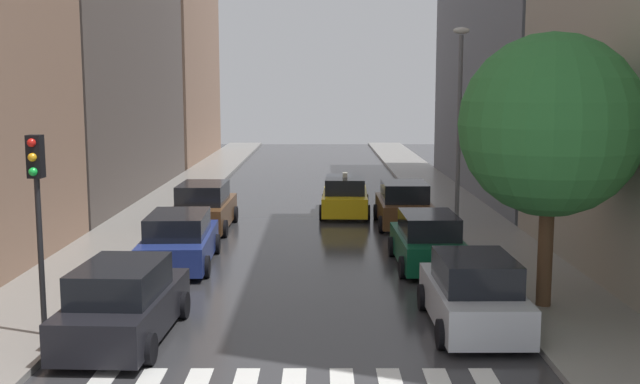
# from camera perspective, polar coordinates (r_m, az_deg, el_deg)

# --- Properties ---
(ground_plane) EXTENTS (28.00, 72.00, 0.04)m
(ground_plane) POSITION_cam_1_polar(r_m,az_deg,el_deg) (35.15, -0.60, -0.92)
(ground_plane) COLOR #313134
(sidewalk_left) EXTENTS (3.00, 72.00, 0.15)m
(sidewalk_left) POSITION_cam_1_polar(r_m,az_deg,el_deg) (35.82, -11.06, -0.75)
(sidewalk_left) COLOR gray
(sidewalk_left) RESTS_ON ground
(sidewalk_right) EXTENTS (3.00, 72.00, 0.15)m
(sidewalk_right) POSITION_cam_1_polar(r_m,az_deg,el_deg) (35.64, 9.90, -0.76)
(sidewalk_right) COLOR gray
(sidewalk_right) RESTS_ON ground
(building_left_mid) EXTENTS (6.00, 19.53, 18.77)m
(building_left_mid) POSITION_cam_1_polar(r_m,az_deg,el_deg) (39.13, -17.37, 13.45)
(building_left_mid) COLOR #564C47
(building_left_mid) RESTS_ON ground
(building_left_far) EXTENTS (6.00, 16.40, 19.46)m
(building_left_far) POSITION_cam_1_polar(r_m,az_deg,el_deg) (57.45, -11.61, 12.15)
(building_left_far) COLOR #8C6B56
(building_left_far) RESTS_ON ground
(building_right_mid) EXTENTS (6.00, 20.82, 16.25)m
(building_right_mid) POSITION_cam_1_polar(r_m,az_deg,el_deg) (40.45, 15.58, 11.54)
(building_right_mid) COLOR slate
(building_right_mid) RESTS_ON ground
(parked_car_left_nearest) EXTENTS (2.22, 4.62, 1.72)m
(parked_car_left_nearest) POSITION_cam_1_polar(r_m,az_deg,el_deg) (16.94, -14.43, -8.18)
(parked_car_left_nearest) COLOR black
(parked_car_left_nearest) RESTS_ON ground
(parked_car_left_second) EXTENTS (2.29, 4.82, 1.65)m
(parked_car_left_second) POSITION_cam_1_polar(r_m,az_deg,el_deg) (23.40, -10.41, -3.64)
(parked_car_left_second) COLOR navy
(parked_car_left_second) RESTS_ON ground
(parked_car_left_third) EXTENTS (2.19, 4.68, 1.81)m
(parked_car_left_third) POSITION_cam_1_polar(r_m,az_deg,el_deg) (29.04, -8.57, -1.20)
(parked_car_left_third) COLOR brown
(parked_car_left_third) RESTS_ON ground
(parked_car_right_nearest) EXTENTS (2.09, 4.22, 1.71)m
(parked_car_right_nearest) POSITION_cam_1_polar(r_m,az_deg,el_deg) (17.47, 11.72, -7.61)
(parked_car_right_nearest) COLOR #B2B7BF
(parked_car_right_nearest) RESTS_ON ground
(parked_car_right_second) EXTENTS (2.08, 4.27, 1.67)m
(parked_car_right_second) POSITION_cam_1_polar(r_m,az_deg,el_deg) (23.05, 8.33, -3.75)
(parked_car_right_second) COLOR #0C4C2D
(parked_car_right_second) RESTS_ON ground
(parked_car_right_third) EXTENTS (2.15, 4.13, 1.75)m
(parked_car_right_third) POSITION_cam_1_polar(r_m,az_deg,el_deg) (29.58, 6.55, -1.04)
(parked_car_right_third) COLOR brown
(parked_car_right_third) RESTS_ON ground
(taxi_midroad) EXTENTS (2.21, 4.71, 1.81)m
(taxi_midroad) POSITION_cam_1_polar(r_m,az_deg,el_deg) (32.16, 2.09, -0.35)
(taxi_midroad) COLOR yellow
(taxi_midroad) RESTS_ON ground
(street_tree_right) EXTENTS (4.36, 4.36, 6.57)m
(street_tree_right) POSITION_cam_1_polar(r_m,az_deg,el_deg) (18.67, 17.25, 4.83)
(street_tree_right) COLOR #513823
(street_tree_right) RESTS_ON sidewalk_right
(traffic_light_left_corner) EXTENTS (0.30, 0.42, 4.30)m
(traffic_light_left_corner) POSITION_cam_1_polar(r_m,az_deg,el_deg) (16.85, -20.44, 0.12)
(traffic_light_left_corner) COLOR black
(traffic_light_left_corner) RESTS_ON sidewalk_left
(lamp_post_right) EXTENTS (0.60, 0.28, 7.38)m
(lamp_post_right) POSITION_cam_1_polar(r_m,az_deg,el_deg) (27.93, 10.69, 5.69)
(lamp_post_right) COLOR #595B60
(lamp_post_right) RESTS_ON sidewalk_right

